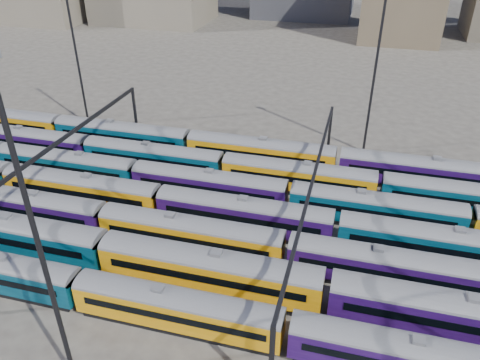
% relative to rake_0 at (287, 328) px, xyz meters
% --- Properties ---
extents(ground, '(500.00, 500.00, 0.00)m').
position_rel_rake_0_xyz_m(ground, '(-10.30, 15.00, -2.42)').
color(ground, '#3D3833').
rests_on(ground, ground).
extents(rake_0, '(112.56, 2.75, 4.61)m').
position_rel_rake_0_xyz_m(rake_0, '(0.00, 0.00, 0.00)').
color(rake_0, black).
rests_on(rake_0, ground).
extents(rake_1, '(129.23, 3.15, 5.31)m').
position_rel_rake_0_xyz_m(rake_1, '(2.61, 5.00, 0.37)').
color(rake_1, black).
rests_on(rake_1, ground).
extents(rake_2, '(119.98, 2.93, 4.92)m').
position_rel_rake_0_xyz_m(rake_2, '(-21.95, 10.00, 0.16)').
color(rake_2, black).
rests_on(rake_2, ground).
extents(rake_3, '(140.78, 2.94, 4.95)m').
position_rel_rake_0_xyz_m(rake_3, '(-7.52, 15.00, 0.18)').
color(rake_3, black).
rests_on(rake_3, ground).
extents(rake_4, '(118.10, 2.88, 4.84)m').
position_rel_rake_0_xyz_m(rake_4, '(-3.35, 20.00, 0.12)').
color(rake_4, black).
rests_on(rake_4, ground).
extents(rake_5, '(118.46, 2.89, 4.86)m').
position_rel_rake_0_xyz_m(rake_5, '(-12.98, 25.00, 0.13)').
color(rake_5, black).
rests_on(rake_5, ground).
extents(rake_6, '(125.64, 3.06, 5.16)m').
position_rel_rake_0_xyz_m(rake_6, '(-19.59, 30.00, 0.29)').
color(rake_6, black).
rests_on(rake_6, ground).
extents(gantry_1, '(0.35, 40.35, 8.03)m').
position_rel_rake_0_xyz_m(gantry_1, '(-30.30, 15.00, 4.37)').
color(gantry_1, black).
rests_on(gantry_1, ground).
extents(gantry_2, '(0.35, 40.35, 8.03)m').
position_rel_rake_0_xyz_m(gantry_2, '(-0.30, 15.00, 4.37)').
color(gantry_2, black).
rests_on(gantry_2, ground).
extents(mast_1, '(1.40, 0.50, 25.60)m').
position_rel_rake_0_xyz_m(mast_1, '(-40.30, 37.00, 11.55)').
color(mast_1, black).
rests_on(mast_1, ground).
extents(mast_2, '(1.40, 0.50, 25.60)m').
position_rel_rake_0_xyz_m(mast_2, '(-15.30, -7.00, 11.55)').
color(mast_2, black).
rests_on(mast_2, ground).
extents(mast_3, '(1.40, 0.50, 25.60)m').
position_rel_rake_0_xyz_m(mast_3, '(4.70, 39.00, 11.55)').
color(mast_3, black).
rests_on(mast_3, ground).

